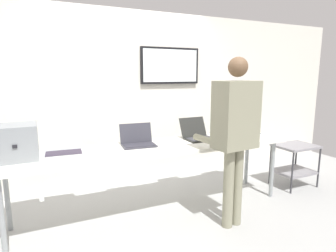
% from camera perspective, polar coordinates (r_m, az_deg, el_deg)
% --- Properties ---
extents(ground, '(8.00, 8.00, 0.04)m').
position_cam_1_polar(ground, '(3.53, -2.39, -16.95)').
color(ground, '#A1A3A2').
extents(back_wall, '(8.00, 0.11, 2.50)m').
position_cam_1_polar(back_wall, '(4.22, -8.12, 5.69)').
color(back_wall, silver).
rests_on(back_wall, ground).
extents(workbench, '(3.28, 0.70, 0.79)m').
position_cam_1_polar(workbench, '(3.25, -2.49, -4.90)').
color(workbench, white).
rests_on(workbench, ground).
extents(equipment_box, '(0.38, 0.38, 0.34)m').
position_cam_1_polar(equipment_box, '(3.07, -28.23, -2.87)').
color(equipment_box, gray).
rests_on(equipment_box, workbench).
extents(laptop_station_0, '(0.40, 0.39, 0.25)m').
position_cam_1_polar(laptop_station_0, '(3.15, -20.26, -4.04)').
color(laptop_station_0, '#B1B6B7').
rests_on(laptop_station_0, workbench).
extents(laptop_station_1, '(0.40, 0.32, 0.24)m').
position_cam_1_polar(laptop_station_1, '(3.28, -6.09, -2.93)').
color(laptop_station_1, '#34343D').
rests_on(laptop_station_1, workbench).
extents(laptop_station_2, '(0.36, 0.38, 0.25)m').
position_cam_1_polar(laptop_station_2, '(3.60, 5.93, -1.67)').
color(laptop_station_2, '#262725').
rests_on(laptop_station_2, workbench).
extents(laptop_station_3, '(0.34, 0.32, 0.24)m').
position_cam_1_polar(laptop_station_3, '(4.04, 15.13, -0.70)').
color(laptop_station_3, '#B2B6BA').
rests_on(laptop_station_3, workbench).
extents(person, '(0.48, 0.62, 1.77)m').
position_cam_1_polar(person, '(2.95, 13.28, -0.14)').
color(person, gray).
rests_on(person, ground).
extents(coffee_mug, '(0.07, 0.07, 0.09)m').
position_cam_1_polar(coffee_mug, '(3.43, 12.49, -2.69)').
color(coffee_mug, '#39519A').
rests_on(coffee_mug, workbench).
extents(paper_sheet, '(0.30, 0.35, 0.00)m').
position_cam_1_polar(paper_sheet, '(3.52, 12.04, -3.09)').
color(paper_sheet, white).
rests_on(paper_sheet, workbench).
extents(storage_cart, '(0.56, 0.44, 0.61)m').
position_cam_1_polar(storage_cart, '(4.49, 24.11, -6.03)').
color(storage_cart, gray).
rests_on(storage_cart, ground).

